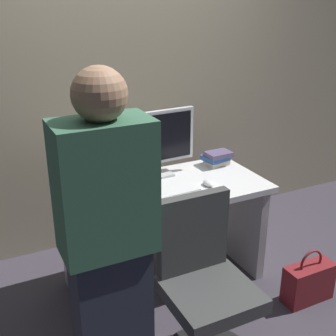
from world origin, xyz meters
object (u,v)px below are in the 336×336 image
person_at_desk (109,251)px  handbag (308,282)px  book_stack (217,158)px  cup_near_keyboard (98,205)px  cup_by_monitor (74,184)px  monitor (157,140)px  mouse (209,183)px  office_chair (204,293)px  desk (165,218)px  keyboard (166,193)px

person_at_desk → handbag: bearing=5.5°
person_at_desk → book_stack: person_at_desk is taller
cup_near_keyboard → cup_by_monitor: size_ratio=1.05×
book_stack → handbag: (0.24, -0.79, -0.64)m
person_at_desk → handbag: 1.55m
monitor → handbag: monitor is taller
mouse → cup_near_keyboard: 0.76m
cup_by_monitor → book_stack: 1.05m
office_chair → handbag: office_chair is taller
desk → cup_by_monitor: (-0.54, 0.21, 0.27)m
cup_near_keyboard → cup_by_monitor: bearing=96.9°
person_at_desk → keyboard: (0.59, 0.62, -0.11)m
office_chair → book_stack: 1.15m
person_at_desk → mouse: (0.89, 0.63, -0.10)m
office_chair → book_stack: bearing=55.2°
keyboard → book_stack: bearing=26.1°
person_at_desk → handbag: person_at_desk is taller
book_stack → keyboard: bearing=-152.1°
person_at_desk → keyboard: size_ratio=3.81×
office_chair → cup_near_keyboard: office_chair is taller
cup_by_monitor → handbag: cup_by_monitor is taller
office_chair → person_at_desk: person_at_desk is taller
cup_near_keyboard → keyboard: bearing=4.9°
keyboard → mouse: mouse is taller
desk → person_at_desk: bearing=-130.5°
keyboard → cup_by_monitor: size_ratio=5.15×
office_chair → book_stack: size_ratio=4.68×
keyboard → cup_by_monitor: 0.59m
cup_near_keyboard → cup_by_monitor: 0.36m
desk → keyboard: (-0.04, -0.11, 0.24)m
desk → office_chair: (-0.12, -0.72, -0.07)m
monitor → book_stack: bearing=-0.7°
desk → person_at_desk: 1.03m
desk → handbag: bearing=-38.8°
cup_near_keyboard → book_stack: (1.00, 0.33, 0.01)m
keyboard → book_stack: book_stack is taller
monitor → book_stack: (0.47, -0.01, -0.20)m
book_stack → handbag: size_ratio=0.53×
mouse → book_stack: size_ratio=0.50×
desk → cup_by_monitor: 0.63m
office_chair → mouse: size_ratio=9.40×
office_chair → cup_near_keyboard: 0.76m
handbag → office_chair: bearing=-172.4°
monitor → book_stack: size_ratio=2.69×
desk → monitor: 0.52m
book_stack → handbag: book_stack is taller
mouse → person_at_desk: bearing=-144.9°
desk → cup_near_keyboard: cup_near_keyboard is taller
mouse → book_stack: 0.38m
book_stack → handbag: 1.04m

